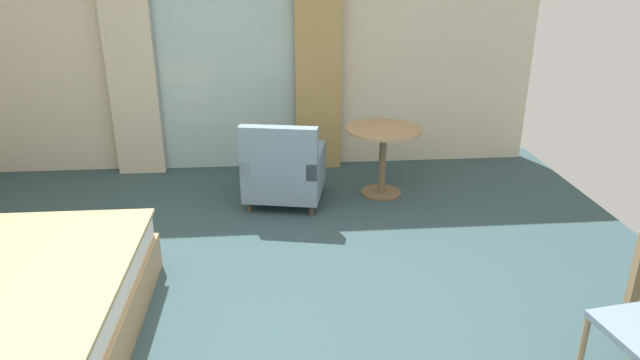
# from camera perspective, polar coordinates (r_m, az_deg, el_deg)

# --- Properties ---
(ground) EXTENTS (6.59, 7.04, 0.10)m
(ground) POSITION_cam_1_polar(r_m,az_deg,el_deg) (3.85, -6.47, -15.67)
(ground) COLOR #334C51
(wall_back) EXTENTS (6.19, 0.12, 2.76)m
(wall_back) POSITION_cam_1_polar(r_m,az_deg,el_deg) (6.39, -6.44, 13.41)
(wall_back) COLOR beige
(wall_back) RESTS_ON ground
(balcony_glass_door) EXTENTS (1.53, 0.02, 2.43)m
(balcony_glass_door) POSITION_cam_1_polar(r_m,az_deg,el_deg) (6.35, -9.32, 11.71)
(balcony_glass_door) COLOR silver
(balcony_glass_door) RESTS_ON ground
(curtain_panel_left) EXTENTS (0.50, 0.10, 2.44)m
(curtain_panel_left) POSITION_cam_1_polar(r_m,az_deg,el_deg) (6.40, -18.34, 11.05)
(curtain_panel_left) COLOR beige
(curtain_panel_left) RESTS_ON ground
(curtain_panel_right) EXTENTS (0.50, 0.10, 2.44)m
(curtain_panel_right) POSITION_cam_1_polar(r_m,az_deg,el_deg) (6.26, -0.18, 11.89)
(curtain_panel_right) COLOR tan
(curtain_panel_right) RESTS_ON ground
(armchair_by_window) EXTENTS (0.85, 0.86, 0.84)m
(armchair_by_window) POSITION_cam_1_polar(r_m,az_deg,el_deg) (5.50, -3.60, 0.87)
(armchair_by_window) COLOR gray
(armchair_by_window) RESTS_ON ground
(round_cafe_table) EXTENTS (0.74, 0.74, 0.69)m
(round_cafe_table) POSITION_cam_1_polar(r_m,az_deg,el_deg) (5.68, 6.29, 3.47)
(round_cafe_table) COLOR tan
(round_cafe_table) RESTS_ON ground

